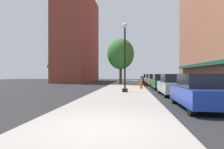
% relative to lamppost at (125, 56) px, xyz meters
% --- Properties ---
extents(ground_plane, '(90.00, 90.00, 0.00)m').
position_rel_lamppost_xyz_m(ground_plane, '(3.72, 6.87, -3.20)').
color(ground_plane, '#232326').
extents(sidewalk_slab, '(4.80, 50.00, 0.12)m').
position_rel_lamppost_xyz_m(sidewalk_slab, '(-0.28, 7.87, -3.14)').
color(sidewalk_slab, gray).
rests_on(sidewalk_slab, ground).
extents(building_far_background, '(6.80, 18.00, 19.54)m').
position_rel_lamppost_xyz_m(building_far_background, '(-11.29, 25.87, 6.55)').
color(building_far_background, brown).
rests_on(building_far_background, ground).
extents(lamppost, '(0.48, 0.48, 5.90)m').
position_rel_lamppost_xyz_m(lamppost, '(0.00, 0.00, 0.00)').
color(lamppost, black).
rests_on(lamppost, sidewalk_slab).
extents(fire_hydrant, '(0.33, 0.26, 0.79)m').
position_rel_lamppost_xyz_m(fire_hydrant, '(1.56, 4.04, -2.68)').
color(fire_hydrant, '#E05614').
rests_on(fire_hydrant, sidewalk_slab).
extents(parking_meter_near, '(0.14, 0.09, 1.31)m').
position_rel_lamppost_xyz_m(parking_meter_near, '(1.77, 5.91, -2.25)').
color(parking_meter_near, slate).
rests_on(parking_meter_near, sidewalk_slab).
extents(parking_meter_far, '(0.14, 0.09, 1.31)m').
position_rel_lamppost_xyz_m(parking_meter_far, '(1.77, 8.83, -2.25)').
color(parking_meter_far, slate).
rests_on(parking_meter_far, sidewalk_slab).
extents(tree_near, '(4.08, 4.08, 6.99)m').
position_rel_lamppost_xyz_m(tree_near, '(-1.13, 13.20, 1.54)').
color(tree_near, '#422D1E').
rests_on(tree_near, sidewalk_slab).
extents(car_blue, '(1.80, 4.30, 1.66)m').
position_rel_lamppost_xyz_m(car_blue, '(3.72, -7.17, -2.39)').
color(car_blue, black).
rests_on(car_blue, ground).
extents(car_silver, '(1.80, 4.30, 1.66)m').
position_rel_lamppost_xyz_m(car_silver, '(3.72, -1.30, -2.39)').
color(car_silver, black).
rests_on(car_silver, ground).
extents(car_green, '(1.80, 4.30, 1.66)m').
position_rel_lamppost_xyz_m(car_green, '(3.72, 4.72, -2.39)').
color(car_green, black).
rests_on(car_green, ground).
extents(car_yellow, '(1.80, 4.30, 1.66)m').
position_rel_lamppost_xyz_m(car_yellow, '(3.72, 11.10, -2.39)').
color(car_yellow, black).
rests_on(car_yellow, ground).
extents(car_white, '(1.80, 4.30, 1.66)m').
position_rel_lamppost_xyz_m(car_white, '(3.72, 16.86, -2.39)').
color(car_white, black).
rests_on(car_white, ground).
extents(car_black, '(1.80, 4.30, 1.66)m').
position_rel_lamppost_xyz_m(car_black, '(3.72, 24.19, -2.39)').
color(car_black, black).
rests_on(car_black, ground).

